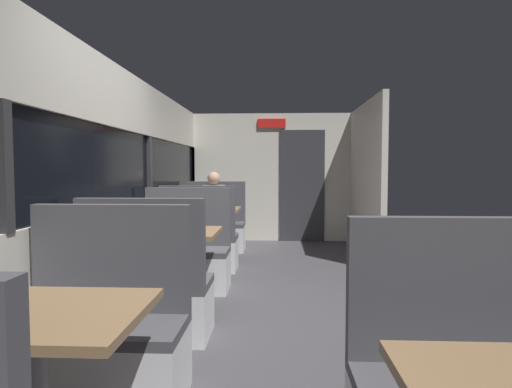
{
  "coord_description": "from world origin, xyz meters",
  "views": [
    {
      "loc": [
        0.1,
        -3.81,
        1.32
      ],
      "look_at": [
        -0.18,
        2.05,
        0.97
      ],
      "focal_mm": 30.96,
      "sensor_mm": 36.0,
      "label": 1
    }
  ],
  "objects_px": {
    "seated_passenger": "(214,217)",
    "bench_far_window_facing_end": "(200,245)",
    "bench_mid_window_facing_end": "(148,296)",
    "dining_table_near_window": "(33,334)",
    "coffee_cup_secondary": "(193,205)",
    "bench_far_window_facing_entry": "(215,230)",
    "coffee_cup_primary": "(168,225)",
    "bench_mid_window_facing_entry": "(185,259)",
    "dining_table_far_window": "(208,215)",
    "bench_near_window_facing_entry": "(102,342)",
    "dining_table_mid_window": "(170,241)"
  },
  "relations": [
    {
      "from": "bench_far_window_facing_end",
      "to": "seated_passenger",
      "type": "distance_m",
      "value": 1.34
    },
    {
      "from": "dining_table_far_window",
      "to": "bench_far_window_facing_end",
      "type": "distance_m",
      "value": 0.77
    },
    {
      "from": "dining_table_far_window",
      "to": "seated_passenger",
      "type": "xyz_separation_m",
      "value": [
        0.0,
        0.63,
        -0.1
      ]
    },
    {
      "from": "dining_table_far_window",
      "to": "coffee_cup_secondary",
      "type": "distance_m",
      "value": 0.26
    },
    {
      "from": "seated_passenger",
      "to": "dining_table_near_window",
      "type": "bearing_deg",
      "value": -90.0
    },
    {
      "from": "dining_table_near_window",
      "to": "bench_near_window_facing_entry",
      "type": "height_order",
      "value": "bench_near_window_facing_entry"
    },
    {
      "from": "seated_passenger",
      "to": "coffee_cup_primary",
      "type": "bearing_deg",
      "value": -90.59
    },
    {
      "from": "dining_table_far_window",
      "to": "coffee_cup_primary",
      "type": "height_order",
      "value": "coffee_cup_primary"
    },
    {
      "from": "dining_table_near_window",
      "to": "bench_near_window_facing_entry",
      "type": "xyz_separation_m",
      "value": [
        0.0,
        0.7,
        -0.31
      ]
    },
    {
      "from": "bench_far_window_facing_entry",
      "to": "bench_mid_window_facing_entry",
      "type": "bearing_deg",
      "value": -90.0
    },
    {
      "from": "bench_mid_window_facing_end",
      "to": "dining_table_far_window",
      "type": "relative_size",
      "value": 1.22
    },
    {
      "from": "bench_mid_window_facing_end",
      "to": "bench_far_window_facing_entry",
      "type": "distance_m",
      "value": 3.69
    },
    {
      "from": "bench_mid_window_facing_end",
      "to": "seated_passenger",
      "type": "xyz_separation_m",
      "value": [
        0.0,
        3.62,
        0.21
      ]
    },
    {
      "from": "dining_table_near_window",
      "to": "bench_far_window_facing_end",
      "type": "bearing_deg",
      "value": 90.0
    },
    {
      "from": "bench_near_window_facing_entry",
      "to": "bench_far_window_facing_entry",
      "type": "bearing_deg",
      "value": 90.0
    },
    {
      "from": "bench_near_window_facing_entry",
      "to": "coffee_cup_primary",
      "type": "height_order",
      "value": "bench_near_window_facing_entry"
    },
    {
      "from": "bench_far_window_facing_entry",
      "to": "dining_table_near_window",
      "type": "bearing_deg",
      "value": -90.0
    },
    {
      "from": "seated_passenger",
      "to": "bench_far_window_facing_end",
      "type": "bearing_deg",
      "value": -90.0
    },
    {
      "from": "bench_mid_window_facing_end",
      "to": "dining_table_mid_window",
      "type": "bearing_deg",
      "value": 90.0
    },
    {
      "from": "bench_far_window_facing_end",
      "to": "coffee_cup_primary",
      "type": "height_order",
      "value": "bench_far_window_facing_end"
    },
    {
      "from": "bench_mid_window_facing_end",
      "to": "coffee_cup_primary",
      "type": "distance_m",
      "value": 0.9
    },
    {
      "from": "bench_far_window_facing_end",
      "to": "bench_far_window_facing_entry",
      "type": "relative_size",
      "value": 1.0
    },
    {
      "from": "bench_mid_window_facing_entry",
      "to": "dining_table_far_window",
      "type": "height_order",
      "value": "bench_mid_window_facing_entry"
    },
    {
      "from": "bench_near_window_facing_entry",
      "to": "bench_far_window_facing_entry",
      "type": "xyz_separation_m",
      "value": [
        0.0,
        4.58,
        0.0
      ]
    },
    {
      "from": "dining_table_mid_window",
      "to": "bench_far_window_facing_end",
      "type": "bearing_deg",
      "value": 90.0
    },
    {
      "from": "bench_mid_window_facing_end",
      "to": "dining_table_far_window",
      "type": "distance_m",
      "value": 3.01
    },
    {
      "from": "bench_mid_window_facing_entry",
      "to": "coffee_cup_primary",
      "type": "distance_m",
      "value": 0.77
    },
    {
      "from": "dining_table_mid_window",
      "to": "seated_passenger",
      "type": "relative_size",
      "value": 0.71
    },
    {
      "from": "bench_mid_window_facing_entry",
      "to": "seated_passenger",
      "type": "height_order",
      "value": "seated_passenger"
    },
    {
      "from": "bench_far_window_facing_entry",
      "to": "seated_passenger",
      "type": "bearing_deg",
      "value": -90.0
    },
    {
      "from": "seated_passenger",
      "to": "coffee_cup_secondary",
      "type": "relative_size",
      "value": 14.0
    },
    {
      "from": "dining_table_mid_window",
      "to": "dining_table_far_window",
      "type": "xyz_separation_m",
      "value": [
        0.0,
        2.29,
        0.0
      ]
    },
    {
      "from": "coffee_cup_primary",
      "to": "coffee_cup_secondary",
      "type": "relative_size",
      "value": 1.0
    },
    {
      "from": "seated_passenger",
      "to": "coffee_cup_secondary",
      "type": "distance_m",
      "value": 0.68
    },
    {
      "from": "bench_mid_window_facing_entry",
      "to": "coffee_cup_secondary",
      "type": "relative_size",
      "value": 12.22
    },
    {
      "from": "dining_table_mid_window",
      "to": "dining_table_far_window",
      "type": "relative_size",
      "value": 1.0
    },
    {
      "from": "dining_table_far_window",
      "to": "coffee_cup_secondary",
      "type": "xyz_separation_m",
      "value": [
        -0.22,
        0.03,
        0.15
      ]
    },
    {
      "from": "dining_table_near_window",
      "to": "bench_mid_window_facing_entry",
      "type": "xyz_separation_m",
      "value": [
        0.0,
        2.99,
        -0.31
      ]
    },
    {
      "from": "dining_table_near_window",
      "to": "bench_mid_window_facing_entry",
      "type": "height_order",
      "value": "bench_mid_window_facing_entry"
    },
    {
      "from": "bench_far_window_facing_entry",
      "to": "bench_near_window_facing_entry",
      "type": "bearing_deg",
      "value": -90.0
    },
    {
      "from": "dining_table_far_window",
      "to": "dining_table_near_window",
      "type": "bearing_deg",
      "value": -90.0
    },
    {
      "from": "bench_far_window_facing_end",
      "to": "coffee_cup_primary",
      "type": "xyz_separation_m",
      "value": [
        -0.03,
        -1.52,
        0.46
      ]
    },
    {
      "from": "dining_table_mid_window",
      "to": "bench_mid_window_facing_end",
      "type": "relative_size",
      "value": 0.82
    },
    {
      "from": "dining_table_far_window",
      "to": "seated_passenger",
      "type": "bearing_deg",
      "value": 90.0
    },
    {
      "from": "dining_table_far_window",
      "to": "bench_far_window_facing_end",
      "type": "bearing_deg",
      "value": -90.0
    },
    {
      "from": "bench_mid_window_facing_end",
      "to": "seated_passenger",
      "type": "distance_m",
      "value": 3.62
    },
    {
      "from": "coffee_cup_primary",
      "to": "coffee_cup_secondary",
      "type": "xyz_separation_m",
      "value": [
        -0.19,
        2.25,
        0.0
      ]
    },
    {
      "from": "dining_table_far_window",
      "to": "coffee_cup_secondary",
      "type": "height_order",
      "value": "coffee_cup_secondary"
    },
    {
      "from": "dining_table_near_window",
      "to": "coffee_cup_secondary",
      "type": "distance_m",
      "value": 4.62
    },
    {
      "from": "bench_far_window_facing_end",
      "to": "bench_far_window_facing_entry",
      "type": "distance_m",
      "value": 1.4
    }
  ]
}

